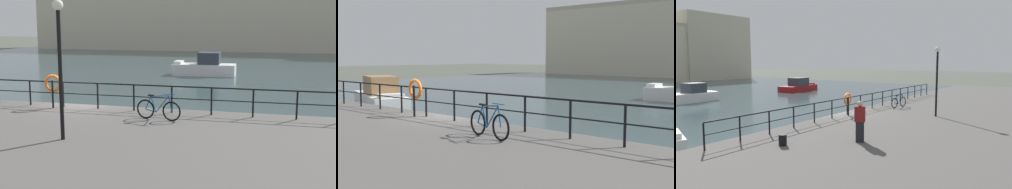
# 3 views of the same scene
# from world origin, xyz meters

# --- Properties ---
(ground_plane) EXTENTS (240.00, 240.00, 0.00)m
(ground_plane) POSITION_xyz_m (0.00, 0.00, 0.00)
(ground_plane) COLOR #4C5147
(water_basin) EXTENTS (80.00, 60.00, 0.01)m
(water_basin) POSITION_xyz_m (0.00, 30.20, 0.01)
(water_basin) COLOR #33474C
(water_basin) RESTS_ON ground_plane
(harbor_building) EXTENTS (70.35, 11.91, 15.24)m
(harbor_building) POSITION_xyz_m (6.70, 58.99, 6.27)
(harbor_building) COLOR beige
(harbor_building) RESTS_ON ground_plane
(moored_small_launch) EXTENTS (5.58, 2.52, 2.03)m
(moored_small_launch) POSITION_xyz_m (1.61, 21.06, 0.75)
(moored_small_launch) COLOR white
(moored_small_launch) RESTS_ON water_basin
(quay_railing) EXTENTS (23.63, 0.07, 1.08)m
(quay_railing) POSITION_xyz_m (1.92, -0.75, 1.82)
(quay_railing) COLOR black
(quay_railing) RESTS_ON quay_promenade
(parked_bicycle) EXTENTS (1.75, 0.36, 0.98)m
(parked_bicycle) POSITION_xyz_m (4.13, -2.12, 1.48)
(parked_bicycle) COLOR black
(parked_bicycle) RESTS_ON quay_promenade
(life_ring_stand) EXTENTS (0.75, 0.16, 1.40)m
(life_ring_stand) POSITION_xyz_m (-0.75, -1.00, 2.06)
(life_ring_stand) COLOR black
(life_ring_stand) RESTS_ON quay_promenade
(quay_lamp_post) EXTENTS (0.32, 0.32, 4.16)m
(quay_lamp_post) POSITION_xyz_m (2.10, -5.47, 3.78)
(quay_lamp_post) COLOR black
(quay_lamp_post) RESTS_ON quay_promenade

